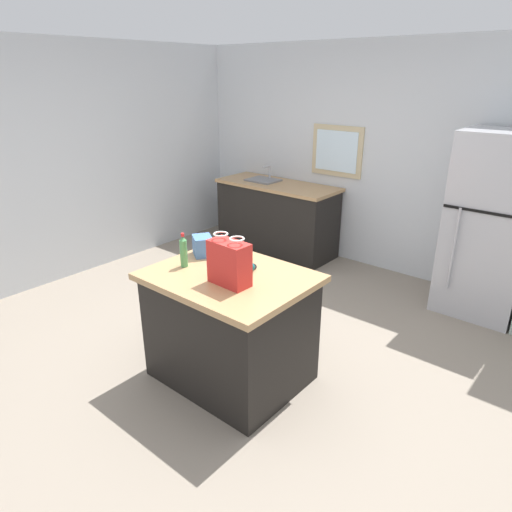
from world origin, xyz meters
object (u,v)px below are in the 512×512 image
(ear_defenders, at_px, (247,265))
(small_box, at_px, (203,246))
(bottle, at_px, (184,251))
(kitchen_island, at_px, (231,327))
(shopping_bag, at_px, (229,263))
(refrigerator, at_px, (491,226))

(ear_defenders, bearing_deg, small_box, -175.89)
(bottle, bearing_deg, kitchen_island, 16.54)
(bottle, xyz_separation_m, ear_defenders, (0.37, 0.28, -0.10))
(kitchen_island, distance_m, shopping_bag, 0.61)
(small_box, relative_size, ear_defenders, 0.87)
(shopping_bag, xyz_separation_m, small_box, (-0.53, 0.25, -0.08))
(kitchen_island, relative_size, bottle, 4.37)
(kitchen_island, xyz_separation_m, refrigerator, (1.14, 2.39, 0.44))
(kitchen_island, relative_size, shopping_bag, 3.26)
(refrigerator, distance_m, ear_defenders, 2.49)
(refrigerator, xyz_separation_m, small_box, (-1.56, -2.25, 0.07))
(kitchen_island, height_order, shopping_bag, shopping_bag)
(refrigerator, xyz_separation_m, ear_defenders, (-1.13, -2.22, 0.02))
(refrigerator, height_order, bottle, refrigerator)
(refrigerator, relative_size, shopping_bag, 5.00)
(shopping_bag, relative_size, small_box, 2.02)
(small_box, distance_m, bottle, 0.26)
(small_box, distance_m, ear_defenders, 0.44)
(bottle, bearing_deg, ear_defenders, 36.82)
(refrigerator, relative_size, small_box, 10.08)
(ear_defenders, bearing_deg, shopping_bag, -71.83)
(refrigerator, distance_m, bottle, 2.92)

